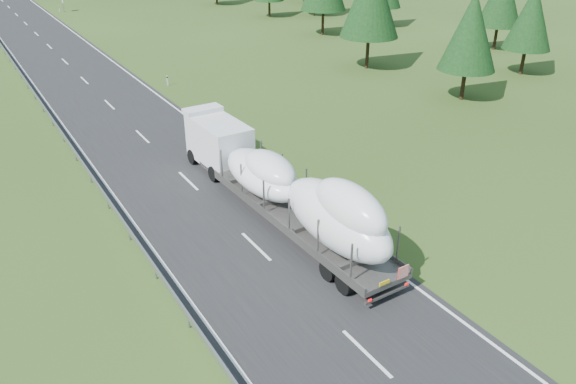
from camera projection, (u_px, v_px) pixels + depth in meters
ground at (256, 247)px, 28.63m from camera, size 400.00×400.00×0.00m
road_surface at (1, 0)px, 104.74m from camera, size 10.00×400.00×0.02m
highway_sign at (62, 0)px, 92.04m from camera, size 0.08×0.90×2.60m
boat_truck at (283, 184)px, 29.97m from camera, size 3.13×19.52×4.57m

